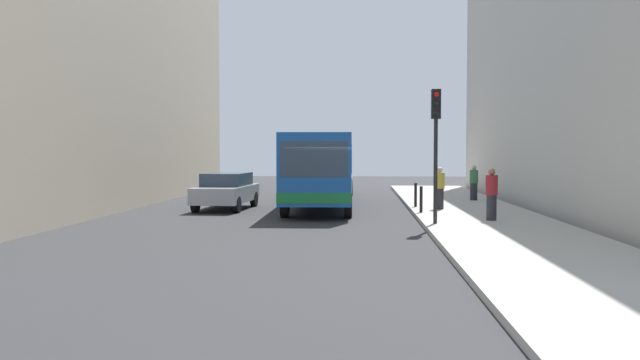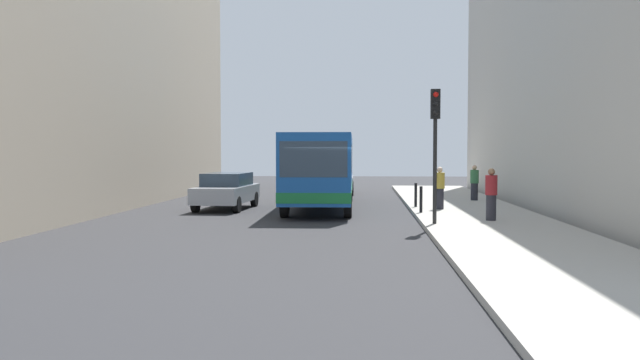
% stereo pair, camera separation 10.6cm
% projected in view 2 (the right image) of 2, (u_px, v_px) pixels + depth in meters
% --- Properties ---
extents(ground_plane, '(80.00, 80.00, 0.00)m').
position_uv_depth(ground_plane, '(324.00, 219.00, 23.30)').
color(ground_plane, '#2D2D30').
extents(sidewalk, '(4.40, 40.00, 0.15)m').
position_uv_depth(sidewalk, '(480.00, 218.00, 22.94)').
color(sidewalk, '#ADA89E').
rests_on(sidewalk, ground).
extents(building_left, '(7.00, 32.00, 12.18)m').
position_uv_depth(building_left, '(56.00, 62.00, 27.78)').
color(building_left, '#B2A38C').
rests_on(building_left, ground).
extents(building_right, '(7.00, 32.00, 13.90)m').
position_uv_depth(building_right, '(621.00, 35.00, 26.22)').
color(building_right, '#BCB7AD').
rests_on(building_right, ground).
extents(bus, '(2.68, 11.06, 3.00)m').
position_uv_depth(bus, '(322.00, 167.00, 27.64)').
color(bus, '#19519E').
rests_on(bus, ground).
extents(car_beside_bus, '(2.08, 4.50, 1.48)m').
position_uv_depth(car_beside_bus, '(227.00, 190.00, 27.09)').
color(car_beside_bus, '#A5A8AD').
rests_on(car_beside_bus, ground).
extents(car_behind_bus, '(1.91, 4.42, 1.48)m').
position_uv_depth(car_behind_bus, '(337.00, 180.00, 36.96)').
color(car_behind_bus, '#A5A8AD').
rests_on(car_behind_bus, ground).
extents(traffic_light, '(0.28, 0.33, 4.10)m').
position_uv_depth(traffic_light, '(435.00, 130.00, 20.22)').
color(traffic_light, black).
rests_on(traffic_light, sidewalk).
extents(bollard_near, '(0.11, 0.11, 0.95)m').
position_uv_depth(bollard_near, '(421.00, 199.00, 24.04)').
color(bollard_near, black).
rests_on(bollard_near, sidewalk).
extents(bollard_mid, '(0.11, 0.11, 0.95)m').
position_uv_depth(bollard_mid, '(416.00, 195.00, 26.48)').
color(bollard_mid, black).
rests_on(bollard_mid, sidewalk).
extents(pedestrian_near_signal, '(0.38, 0.38, 1.67)m').
position_uv_depth(pedestrian_near_signal, '(491.00, 194.00, 21.26)').
color(pedestrian_near_signal, '#26262D').
rests_on(pedestrian_near_signal, sidewalk).
extents(pedestrian_mid_sidewalk, '(0.38, 0.38, 1.62)m').
position_uv_depth(pedestrian_mid_sidewalk, '(440.00, 188.00, 25.42)').
color(pedestrian_mid_sidewalk, '#26262D').
rests_on(pedestrian_mid_sidewalk, sidewalk).
extents(pedestrian_far_sidewalk, '(0.38, 0.38, 1.59)m').
position_uv_depth(pedestrian_far_sidewalk, '(474.00, 183.00, 30.05)').
color(pedestrian_far_sidewalk, '#26262D').
rests_on(pedestrian_far_sidewalk, sidewalk).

